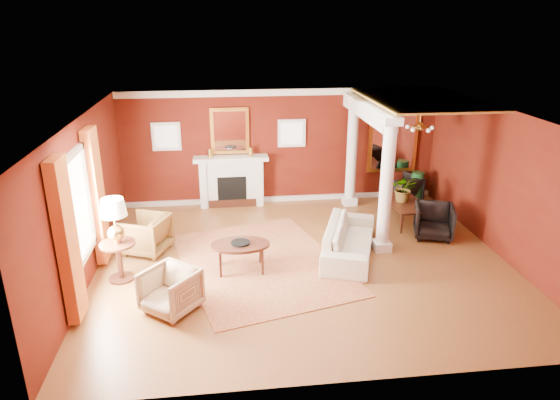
{
  "coord_description": "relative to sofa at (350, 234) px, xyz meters",
  "views": [
    {
      "loc": [
        -1.5,
        -8.74,
        4.6
      ],
      "look_at": [
        -0.41,
        0.45,
        1.15
      ],
      "focal_mm": 32.0,
      "sensor_mm": 36.0,
      "label": 1
    }
  ],
  "objects": [
    {
      "name": "crown_trim",
      "position": [
        -0.98,
        3.27,
        2.37
      ],
      "size": [
        8.0,
        0.08,
        0.16
      ],
      "primitive_type": "cube",
      "color": "white",
      "rests_on": "room_shell"
    },
    {
      "name": "dining_chair_far",
      "position": [
        2.08,
        2.74,
        -0.04
      ],
      "size": [
        1.01,
        0.98,
        0.81
      ],
      "primitive_type": "imported",
      "rotation": [
        0.0,
        0.0,
        3.53
      ],
      "color": "black",
      "rests_on": "ground"
    },
    {
      "name": "sofa",
      "position": [
        0.0,
        0.0,
        0.0
      ],
      "size": [
        1.39,
        2.37,
        0.89
      ],
      "primitive_type": "imported",
      "rotation": [
        0.0,
        0.0,
        1.23
      ],
      "color": "beige",
      "rests_on": "ground"
    },
    {
      "name": "flank_window_right",
      "position": [
        -0.73,
        3.27,
        1.35
      ],
      "size": [
        0.7,
        0.07,
        0.7
      ],
      "color": "white",
      "rests_on": "room_shell"
    },
    {
      "name": "coffee_table",
      "position": [
        -2.21,
        -0.41,
        0.07
      ],
      "size": [
        1.12,
        1.12,
        0.56
      ],
      "rotation": [
        0.0,
        0.0,
        0.12
      ],
      "color": "black",
      "rests_on": "ground"
    },
    {
      "name": "armchair_stripe",
      "position": [
        -3.42,
        -1.66,
        -0.04
      ],
      "size": [
        1.07,
        1.07,
        0.81
      ],
      "primitive_type": "imported",
      "rotation": [
        0.0,
        0.0,
        -0.68
      ],
      "color": "#CBB287",
      "rests_on": "ground"
    },
    {
      "name": "dining_table",
      "position": [
        1.72,
        1.53,
        -0.05
      ],
      "size": [
        0.59,
        1.45,
        0.79
      ],
      "primitive_type": "imported",
      "rotation": [
        0.0,
        0.0,
        1.63
      ],
      "color": "black",
      "rests_on": "ground"
    },
    {
      "name": "dining_chair_near",
      "position": [
        2.04,
        0.61,
        -0.04
      ],
      "size": [
        0.99,
        0.95,
        0.82
      ],
      "primitive_type": "imported",
      "rotation": [
        0.0,
        0.0,
        -0.32
      ],
      "color": "black",
      "rests_on": "ground"
    },
    {
      "name": "side_table",
      "position": [
        -4.43,
        -0.49,
        0.63
      ],
      "size": [
        0.63,
        0.63,
        1.59
      ],
      "rotation": [
        0.0,
        0.0,
        -0.1
      ],
      "color": "black",
      "rests_on": "ground"
    },
    {
      "name": "overmantel_mirror",
      "position": [
        -2.28,
        3.26,
        1.45
      ],
      "size": [
        0.95,
        0.07,
        1.15
      ],
      "color": "gold",
      "rests_on": "fireplace"
    },
    {
      "name": "rug",
      "position": [
        -1.82,
        -0.19,
        -0.44
      ],
      "size": [
        3.76,
        4.44,
        0.02
      ],
      "primitive_type": "cube",
      "rotation": [
        0.0,
        0.0,
        0.26
      ],
      "color": "maroon",
      "rests_on": "ground"
    },
    {
      "name": "chandelier",
      "position": [
        1.92,
        1.61,
        1.8
      ],
      "size": [
        0.6,
        0.62,
        0.75
      ],
      "color": "#BD8E3B",
      "rests_on": "room_shell"
    },
    {
      "name": "ground",
      "position": [
        -0.98,
        -0.19,
        -0.45
      ],
      "size": [
        8.0,
        8.0,
        0.0
      ],
      "primitive_type": "plane",
      "color": "brown",
      "rests_on": "ground"
    },
    {
      "name": "dining_mirror",
      "position": [
        1.92,
        3.26,
        1.1
      ],
      "size": [
        1.3,
        0.07,
        1.7
      ],
      "color": "gold",
      "rests_on": "room_shell"
    },
    {
      "name": "amber_ceiling",
      "position": [
        1.87,
        1.56,
        2.42
      ],
      "size": [
        2.3,
        3.4,
        0.04
      ],
      "primitive_type": "cube",
      "color": "gold",
      "rests_on": "room_shell"
    },
    {
      "name": "base_trim",
      "position": [
        -0.98,
        3.27,
        -0.39
      ],
      "size": [
        8.0,
        0.08,
        0.12
      ],
      "primitive_type": "cube",
      "color": "white",
      "rests_on": "ground"
    },
    {
      "name": "green_urn",
      "position": [
        2.45,
        2.67,
        -0.11
      ],
      "size": [
        0.35,
        0.35,
        0.85
      ],
      "color": "#16451F",
      "rests_on": "ground"
    },
    {
      "name": "potted_plant",
      "position": [
        1.67,
        1.55,
        0.6
      ],
      "size": [
        0.76,
        0.8,
        0.5
      ],
      "primitive_type": "imported",
      "rotation": [
        0.0,
        0.0,
        -0.35
      ],
      "color": "#26591E",
      "rests_on": "dining_table"
    },
    {
      "name": "column_front",
      "position": [
        0.72,
        0.11,
        0.98
      ],
      "size": [
        0.36,
        0.36,
        2.8
      ],
      "color": "white",
      "rests_on": "ground"
    },
    {
      "name": "column_back",
      "position": [
        0.72,
        2.81,
        0.98
      ],
      "size": [
        0.36,
        0.36,
        2.8
      ],
      "color": "white",
      "rests_on": "ground"
    },
    {
      "name": "left_window",
      "position": [
        -4.87,
        -0.79,
        0.98
      ],
      "size": [
        0.21,
        2.55,
        2.6
      ],
      "color": "white",
      "rests_on": "room_shell"
    },
    {
      "name": "flank_window_left",
      "position": [
        -3.83,
        3.27,
        1.35
      ],
      "size": [
        0.7,
        0.07,
        0.7
      ],
      "color": "white",
      "rests_on": "room_shell"
    },
    {
      "name": "fireplace",
      "position": [
        -2.28,
        3.12,
        0.2
      ],
      "size": [
        1.85,
        0.42,
        1.29
      ],
      "color": "white",
      "rests_on": "ground"
    },
    {
      "name": "header_beam",
      "position": [
        0.72,
        1.71,
        2.17
      ],
      "size": [
        0.3,
        3.2,
        0.32
      ],
      "primitive_type": "cube",
      "color": "white",
      "rests_on": "column_front"
    },
    {
      "name": "room_shell",
      "position": [
        -0.98,
        -0.19,
        1.57
      ],
      "size": [
        8.04,
        7.04,
        2.92
      ],
      "color": "#54180B",
      "rests_on": "ground"
    },
    {
      "name": "armchair_leopard",
      "position": [
        -4.11,
        0.61,
        -0.01
      ],
      "size": [
        1.05,
        1.08,
        0.87
      ],
      "primitive_type": "imported",
      "rotation": [
        0.0,
        0.0,
        -1.96
      ],
      "color": "black",
      "rests_on": "ground"
    },
    {
      "name": "coffee_book",
      "position": [
        -2.28,
        -0.35,
        0.22
      ],
      "size": [
        0.14,
        0.09,
        0.21
      ],
      "primitive_type": "imported",
      "rotation": [
        0.0,
        0.0,
        0.5
      ],
      "color": "black",
      "rests_on": "coffee_table"
    }
  ]
}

